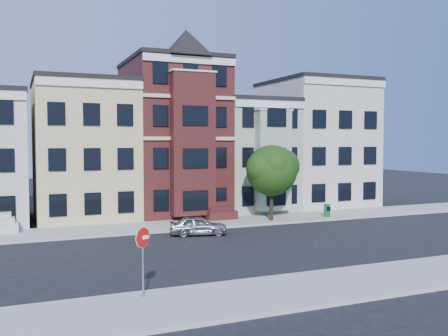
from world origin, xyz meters
name	(u,v)px	position (x,y,z in m)	size (l,w,h in m)	color
ground	(251,247)	(0.00, 0.00, 0.00)	(120.00, 120.00, 0.00)	black
far_sidewalk	(200,224)	(0.00, 8.00, 0.07)	(60.00, 4.00, 0.15)	#9E9B93
near_sidewalk	(338,285)	(0.00, -8.00, 0.07)	(60.00, 4.00, 0.15)	#9E9B93
house_yellow	(83,152)	(-7.00, 14.50, 5.00)	(7.00, 9.00, 10.00)	#D0C081
house_brown	(173,139)	(0.00, 14.50, 6.00)	(7.00, 9.00, 12.00)	#3F1614
house_green	(245,156)	(6.50, 14.50, 4.50)	(6.00, 9.00, 9.00)	#9BA991
house_cream	(315,145)	(13.50, 14.50, 5.50)	(8.00, 9.00, 11.00)	beige
street_tree	(272,174)	(5.05, 7.03, 3.48)	(5.73, 5.73, 6.66)	#244E11
parked_car	(198,225)	(-1.43, 4.43, 0.61)	(1.43, 3.56, 1.21)	#AEB0B7
newspaper_box	(327,210)	(9.75, 7.01, 0.62)	(0.42, 0.37, 0.93)	#095220
stop_sign	(143,257)	(-7.60, -6.83, 1.60)	(0.80, 0.11, 2.91)	red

